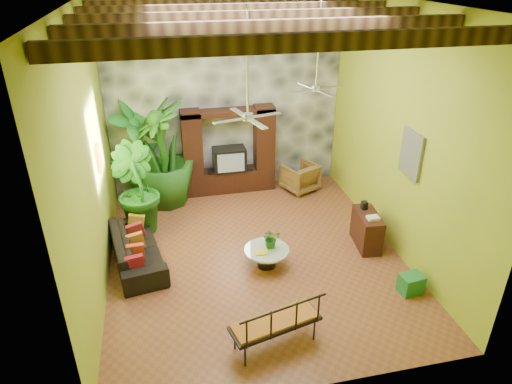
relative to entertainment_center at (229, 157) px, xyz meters
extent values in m
plane|color=brown|center=(0.00, -3.14, -0.97)|extent=(7.00, 7.00, 0.00)
cube|color=silver|center=(0.00, -3.14, 4.03)|extent=(6.00, 7.00, 0.02)
cube|color=#ACBC2A|center=(0.00, 0.36, 1.53)|extent=(6.00, 0.02, 5.00)
cube|color=#ACBC2A|center=(-3.00, -3.14, 1.53)|extent=(0.02, 7.00, 5.00)
cube|color=#ACBC2A|center=(3.00, -3.14, 1.53)|extent=(0.02, 7.00, 5.00)
cube|color=#3A3C42|center=(0.00, 0.30, 1.53)|extent=(5.98, 0.10, 4.98)
cube|color=#3E2913|center=(0.00, -5.74, 3.81)|extent=(5.95, 0.16, 0.22)
cube|color=#3E2913|center=(0.00, -4.44, 3.81)|extent=(5.95, 0.16, 0.22)
cube|color=#3E2913|center=(0.00, -3.14, 3.81)|extent=(5.95, 0.16, 0.22)
cube|color=#3E2913|center=(0.00, -1.84, 3.81)|extent=(5.95, 0.16, 0.22)
cube|color=#3E2913|center=(0.00, -0.54, 3.81)|extent=(5.95, 0.16, 0.22)
cube|color=black|center=(0.00, 0.00, -0.67)|extent=(2.40, 0.50, 0.60)
cube|color=black|center=(-0.95, 0.00, 0.33)|extent=(0.50, 0.48, 2.00)
cube|color=black|center=(0.95, 0.00, 0.33)|extent=(0.50, 0.48, 2.00)
cube|color=black|center=(0.00, 0.00, 1.23)|extent=(2.40, 0.48, 0.12)
cube|color=black|center=(0.00, -0.02, -0.05)|extent=(0.85, 0.52, 0.62)
cube|color=#8C99A8|center=(0.00, -0.29, -0.05)|extent=(0.70, 0.02, 0.50)
cylinder|color=#B3B2B7|center=(-0.20, -3.54, 3.13)|extent=(0.04, 0.04, 1.80)
cylinder|color=#B3B2B7|center=(-0.20, -3.54, 2.23)|extent=(0.18, 0.18, 0.12)
cube|color=#B3B2B7|center=(0.15, -3.44, 2.21)|extent=(0.58, 0.26, 0.01)
cube|color=#B3B2B7|center=(-0.29, -3.19, 2.21)|extent=(0.26, 0.58, 0.01)
cube|color=#B3B2B7|center=(-0.55, -3.63, 2.21)|extent=(0.58, 0.26, 0.01)
cube|color=#B3B2B7|center=(-0.11, -3.88, 2.21)|extent=(0.26, 0.58, 0.01)
cylinder|color=#B3B2B7|center=(1.60, -1.94, 3.13)|extent=(0.04, 0.04, 1.80)
cylinder|color=#B3B2B7|center=(1.60, -1.94, 2.23)|extent=(0.18, 0.18, 0.12)
cube|color=#B3B2B7|center=(1.95, -1.84, 2.21)|extent=(0.58, 0.26, 0.01)
cube|color=#B3B2B7|center=(1.51, -1.59, 2.21)|extent=(0.26, 0.58, 0.01)
cube|color=#B3B2B7|center=(1.25, -2.03, 2.21)|extent=(0.58, 0.26, 0.01)
cube|color=#B3B2B7|center=(1.69, -2.28, 2.21)|extent=(0.26, 0.58, 0.01)
cube|color=orange|center=(-2.96, -2.14, 1.13)|extent=(0.06, 0.32, 0.55)
cube|color=#296299|center=(2.96, -3.74, 1.33)|extent=(0.06, 0.70, 0.90)
imported|color=black|center=(-2.43, -2.84, -0.64)|extent=(1.24, 2.37, 0.66)
imported|color=olive|center=(1.86, -0.39, -0.58)|extent=(1.08, 1.09, 0.76)
imported|color=#1C6A22|center=(-2.30, 0.01, 0.37)|extent=(1.66, 1.68, 2.68)
imported|color=#1A5C18|center=(-2.40, -1.55, 0.08)|extent=(1.46, 1.47, 2.09)
imported|color=#215917|center=(-1.71, -0.32, 0.38)|extent=(1.78, 1.78, 2.69)
cylinder|color=black|center=(0.16, -3.57, -0.79)|extent=(0.39, 0.39, 0.36)
cylinder|color=silver|center=(0.16, -3.57, -0.59)|extent=(0.91, 0.91, 0.04)
imported|color=#1D5A17|center=(0.27, -3.50, -0.36)|extent=(0.37, 0.33, 0.41)
cube|color=gold|center=(0.03, -3.67, -0.55)|extent=(0.28, 0.21, 0.03)
cube|color=black|center=(-0.22, -5.69, -0.52)|extent=(1.55, 0.83, 0.06)
cube|color=#AD6020|center=(-0.22, -5.69, -0.48)|extent=(1.47, 0.77, 0.06)
cube|color=black|center=(-0.22, -5.96, -0.25)|extent=(1.45, 0.39, 0.54)
cube|color=#341F10|center=(2.47, -3.30, -0.58)|extent=(0.55, 1.01, 0.77)
cube|color=#207829|center=(2.62, -4.97, -0.78)|extent=(0.46, 0.37, 0.37)
camera|label=1|loc=(-1.72, -11.02, 4.69)|focal=32.00mm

